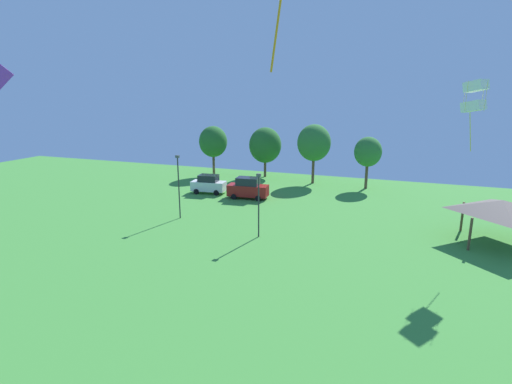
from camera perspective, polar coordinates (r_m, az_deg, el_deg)
name	(u,v)px	position (r m, az deg, el deg)	size (l,w,h in m)	color
kite_flying_2	(475,96)	(32.97, 28.79, 11.91)	(1.85, 1.81, 5.10)	white
parked_car_leftmost	(209,184)	(48.36, -6.79, 1.12)	(4.24, 2.27, 2.25)	silver
parked_car_second_from_left	(248,188)	(45.58, -1.16, 0.55)	(4.73, 2.27, 2.45)	maroon
park_pavilion	(503,207)	(36.87, 31.78, -1.78)	(6.21, 6.15, 3.60)	brown
light_post_0	(259,201)	(32.82, 0.38, -1.33)	(0.36, 0.20, 5.42)	#2D2D33
light_post_1	(179,183)	(38.52, -10.99, 1.25)	(0.36, 0.20, 6.12)	#2D2D33
treeline_tree_0	(213,142)	(58.37, -6.14, 7.15)	(4.06, 4.06, 7.19)	brown
treeline_tree_1	(265,145)	(57.18, 1.32, 6.70)	(4.58, 4.58, 7.09)	brown
treeline_tree_2	(314,143)	(53.25, 8.28, 6.95)	(4.38, 4.38, 7.85)	brown
treeline_tree_3	(368,152)	(51.72, 15.70, 5.52)	(3.38, 3.38, 6.53)	brown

